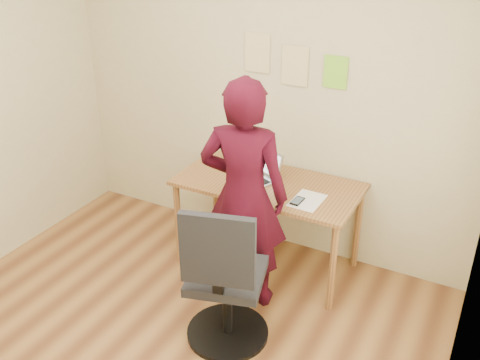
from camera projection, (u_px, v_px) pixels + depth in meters
The scene contains 10 objects.
room at pixel (119, 175), 2.82m from camera, with size 3.58×3.58×2.78m.
desk at pixel (268, 193), 4.13m from camera, with size 1.40×0.70×0.74m.
laptop at pixel (260, 172), 4.13m from camera, with size 0.37×0.35×0.21m.
paper_sheet at pixel (307, 200), 3.83m from camera, with size 0.21×0.29×0.00m, color white.
phone at pixel (297, 201), 3.82m from camera, with size 0.07×0.13×0.01m.
wall_note_left at pixel (257, 53), 4.09m from camera, with size 0.21×0.00×0.30m, color #E8C98B.
wall_note_mid at pixel (295, 66), 3.98m from camera, with size 0.21×0.00×0.30m, color #E8C98B.
wall_note_right at pixel (335, 72), 3.85m from camera, with size 0.18×0.00×0.24m, color #89D830.
office_chair at pixel (225, 286), 3.41m from camera, with size 0.58×0.60×1.07m.
person at pixel (244, 196), 3.67m from camera, with size 0.62×0.41×1.70m, color #350713.
Camera 1 is at (1.75, -1.93, 2.60)m, focal length 40.00 mm.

